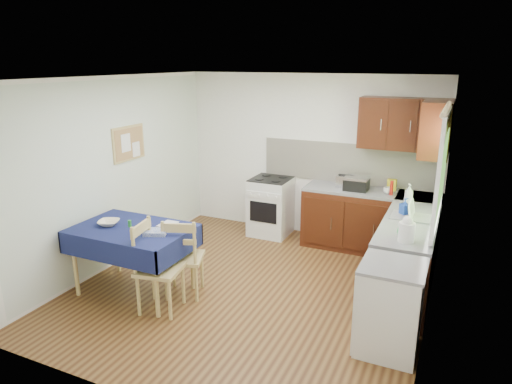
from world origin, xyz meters
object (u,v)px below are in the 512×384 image
at_px(kettle, 407,230).
at_px(dish_rack, 411,216).
at_px(dining_table, 132,236).
at_px(chair_far, 183,255).
at_px(sandwich_press, 356,183).
at_px(toaster, 346,182).
at_px(chair_near, 155,264).

bearing_deg(kettle, dish_rack, 92.79).
height_order(dining_table, chair_far, chair_far).
bearing_deg(kettle, sandwich_press, 117.42).
bearing_deg(dining_table, kettle, 13.36).
bearing_deg(toaster, sandwich_press, -13.01).
xyz_separation_m(chair_far, kettle, (2.38, 0.52, 0.51)).
bearing_deg(dining_table, toaster, 52.75).
height_order(dining_table, sandwich_press, sandwich_press).
height_order(toaster, sandwich_press, toaster).
distance_m(chair_near, sandwich_press, 3.09).
relative_size(toaster, kettle, 0.93).
bearing_deg(chair_near, chair_far, -27.07).
bearing_deg(chair_near, dish_rack, -66.21).
bearing_deg(sandwich_press, chair_far, -124.08).
xyz_separation_m(chair_near, toaster, (1.43, 2.66, 0.45)).
relative_size(dining_table, kettle, 4.91).
bearing_deg(chair_far, dish_rack, -171.43).
bearing_deg(chair_near, kettle, -80.85).
distance_m(chair_near, toaster, 3.05).
height_order(sandwich_press, kettle, kettle).
xyz_separation_m(chair_near, kettle, (2.49, 0.89, 0.48)).
height_order(dining_table, toaster, toaster).
xyz_separation_m(dining_table, toaster, (1.90, 2.45, 0.28)).
distance_m(chair_far, toaster, 2.69).
height_order(chair_far, sandwich_press, sandwich_press).
bearing_deg(toaster, dish_rack, -39.25).
xyz_separation_m(toaster, kettle, (1.06, -1.77, 0.03)).
relative_size(sandwich_press, kettle, 1.20).
relative_size(chair_near, dish_rack, 2.30).
height_order(toaster, kettle, kettle).
height_order(chair_far, kettle, kettle).
bearing_deg(sandwich_press, dining_table, -131.30).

